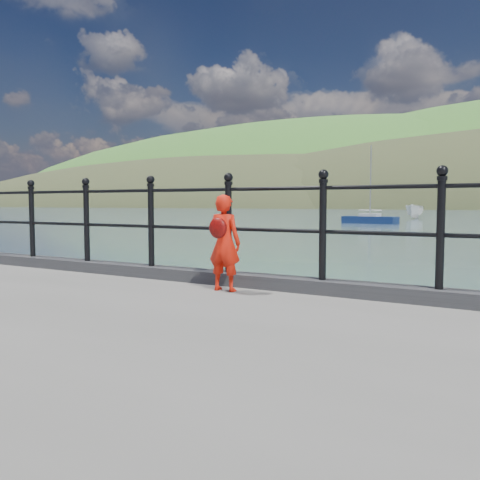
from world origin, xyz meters
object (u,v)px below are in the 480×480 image
Objects in this scene: launch_white at (415,212)px; child at (224,242)px; railing at (188,216)px; sailboat_port at (370,220)px.

child is at bearing -79.91° from launch_white.
launch_white is at bearing 98.80° from railing.
sailboat_port is at bearing -78.26° from child.
railing reaches higher than launch_white.
sailboat_port reaches higher than railing.
railing is at bearing -80.58° from launch_white.
child is at bearing -67.66° from sailboat_port.
launch_white is at bearing -82.78° from child.
child is 0.14× the size of sailboat_port.
child is 0.23× the size of launch_white.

